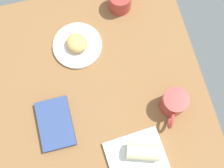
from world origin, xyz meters
TOP-DOWN VIEW (x-y plane):
  - dining_table at (0.00, 0.00)cm, footprint 110.00×90.00cm
  - round_plate at (28.50, 1.27)cm, footprint 20.38×20.38cm
  - scone_pastry at (28.34, 1.27)cm, footprint 12.00×11.91cm
  - square_plate at (-22.91, -10.45)cm, footprint 22.74×22.74cm
  - breakfast_wrap at (-19.86, -12.80)cm, footprint 9.31×13.01cm
  - book_stack at (-1.25, 16.50)cm, footprint 19.32×12.63cm
  - coffee_mug at (42.43, -20.64)cm, footprint 13.16×10.13cm
  - second_mug at (-5.45, -28.89)cm, footprint 14.20×9.89cm

SIDE VIEW (x-z plane):
  - dining_table at x=0.00cm, z-range 0.00..4.00cm
  - round_plate at x=28.50cm, z-range 4.00..5.40cm
  - square_plate at x=-22.91cm, z-range 4.00..5.60cm
  - book_stack at x=-1.25cm, z-range 4.00..6.66cm
  - scone_pastry at x=28.34cm, z-range 5.40..10.06cm
  - coffee_mug at x=42.43cm, z-range 4.11..12.79cm
  - breakfast_wrap at x=-19.86cm, z-range 5.60..11.49cm
  - second_mug at x=-5.45cm, z-range 4.11..14.59cm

